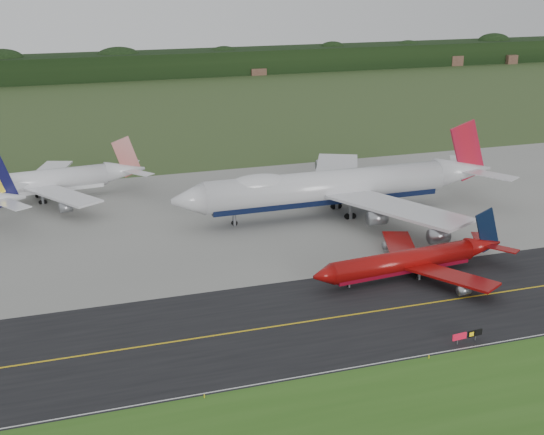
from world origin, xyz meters
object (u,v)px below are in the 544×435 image
Objects in this scene: jet_star_tail at (39,182)px; taxiway_sign at (467,335)px; jet_ba_747 at (337,186)px; jet_red_737 at (413,260)px.

jet_star_tail is 9.87× the size of taxiway_sign.
jet_ba_747 is 62.85m from taxiway_sign.
jet_star_tail is at bearing 153.28° from jet_ba_747.
jet_ba_747 is 14.64× the size of taxiway_sign.
jet_red_737 reaches higher than taxiway_sign.
jet_red_737 is 0.76× the size of jet_star_tail.
taxiway_sign is at bearing -58.37° from jet_star_tail.
taxiway_sign is (-4.48, -25.50, -1.74)m from jet_red_737.
jet_ba_747 reaches higher than jet_red_737.
jet_red_737 is at bearing -47.71° from jet_star_tail.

